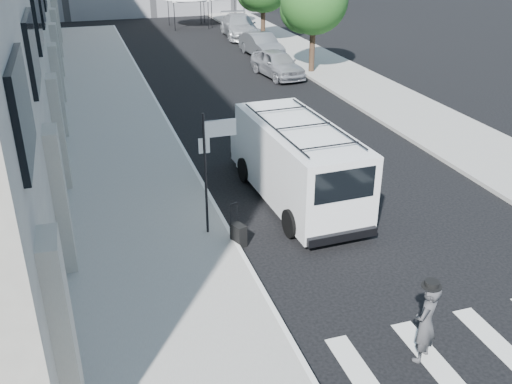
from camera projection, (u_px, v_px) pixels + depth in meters
ground at (340, 282)px, 14.19m from camera, size 120.00×120.00×0.00m
sidewalk_left at (111, 110)px, 26.74m from camera, size 4.50×48.00×0.15m
sidewalk_right at (333, 70)px, 33.82m from camera, size 4.00×56.00×0.15m
sign_pole at (213, 148)px, 15.15m from camera, size 1.03×0.07×3.50m
tree_near at (311, 3)px, 31.85m from camera, size 3.80×3.83×6.03m
businessman at (426, 323)px, 11.34m from camera, size 0.77×0.72×1.77m
briefcase at (332, 235)px, 15.97m from camera, size 0.12×0.44×0.34m
suitcase at (239, 235)px, 15.65m from camera, size 0.41×0.51×1.22m
cargo_van at (296, 162)px, 17.87m from camera, size 2.57×6.78×2.51m
parked_car_a at (277, 64)px, 32.47m from camera, size 2.27×4.58×1.50m
parked_car_b at (261, 45)px, 37.35m from camera, size 1.90×4.62×1.49m
parked_car_c at (239, 26)px, 43.47m from camera, size 2.87×5.94×1.67m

